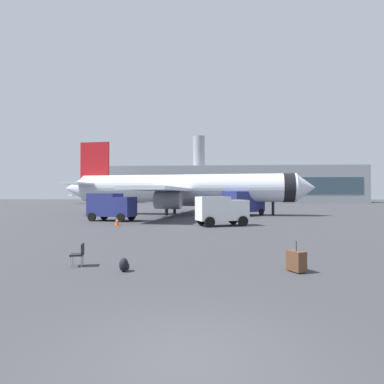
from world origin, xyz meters
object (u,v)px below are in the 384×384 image
(service_truck, at_px, (111,206))
(safety_cone_near, at_px, (204,210))
(cargo_van, at_px, (221,209))
(airplane_at_gate, at_px, (183,188))
(gate_chair, at_px, (79,253))
(airplane_taxiing, at_px, (109,195))
(safety_cone_mid, at_px, (117,221))
(rolling_suitcase, at_px, (296,261))
(traveller_backpack, at_px, (124,265))
(fuel_truck, at_px, (244,202))

(service_truck, xyz_separation_m, safety_cone_near, (9.36, 17.95, -1.29))
(cargo_van, bearing_deg, airplane_at_gate, 106.58)
(gate_chair, bearing_deg, cargo_van, 70.17)
(airplane_taxiing, bearing_deg, safety_cone_mid, -71.53)
(airplane_taxiing, xyz_separation_m, rolling_suitcase, (38.00, -96.29, -2.52))
(traveller_backpack, relative_size, gate_chair, 0.56)
(airplane_at_gate, xyz_separation_m, service_truck, (-6.60, -11.41, -2.05))
(service_truck, height_order, safety_cone_mid, service_truck)
(airplane_at_gate, xyz_separation_m, cargo_van, (4.82, -16.20, -2.21))
(traveller_backpack, bearing_deg, gate_chair, 159.31)
(airplane_at_gate, relative_size, traveller_backpack, 74.52)
(service_truck, xyz_separation_m, rolling_suitcase, (13.53, -21.75, -1.22))
(service_truck, relative_size, traveller_backpack, 10.81)
(airplane_taxiing, relative_size, traveller_backpack, 49.30)
(airplane_at_gate, relative_size, safety_cone_near, 56.36)
(gate_chair, bearing_deg, airplane_taxiing, 107.35)
(airplane_at_gate, relative_size, fuel_truck, 5.98)
(fuel_truck, bearing_deg, service_truck, -146.77)
(cargo_van, bearing_deg, safety_cone_mid, -178.27)
(rolling_suitcase, bearing_deg, airplane_at_gate, 101.81)
(service_truck, distance_m, cargo_van, 12.38)
(airplane_at_gate, xyz_separation_m, safety_cone_near, (2.76, 6.55, -3.34))
(cargo_van, xyz_separation_m, safety_cone_mid, (-9.30, -0.28, -1.09))
(service_truck, relative_size, rolling_suitcase, 4.72)
(cargo_van, distance_m, gate_chair, 17.58)
(safety_cone_mid, bearing_deg, gate_chair, -78.35)
(airplane_at_gate, height_order, safety_cone_mid, airplane_at_gate)
(cargo_van, height_order, safety_cone_near, cargo_van)
(fuel_truck, relative_size, traveller_backpack, 12.47)
(cargo_van, xyz_separation_m, safety_cone_near, (-2.06, 22.74, -1.14))
(cargo_van, height_order, gate_chair, cargo_van)
(airplane_at_gate, distance_m, safety_cone_near, 7.85)
(safety_cone_near, xyz_separation_m, safety_cone_mid, (-7.24, -23.02, 0.05))
(airplane_at_gate, relative_size, gate_chair, 41.59)
(gate_chair, bearing_deg, safety_cone_near, 84.33)
(service_truck, height_order, fuel_truck, fuel_truck)
(traveller_backpack, bearing_deg, rolling_suitcase, 2.72)
(airplane_taxiing, relative_size, safety_cone_near, 37.28)
(service_truck, bearing_deg, rolling_suitcase, -58.12)
(cargo_van, distance_m, safety_cone_near, 22.86)
(airplane_at_gate, xyz_separation_m, gate_chair, (-1.13, -32.71, -3.16))
(service_truck, xyz_separation_m, safety_cone_mid, (2.11, -5.07, -1.25))
(fuel_truck, bearing_deg, airplane_taxiing, 121.27)
(airplane_at_gate, xyz_separation_m, fuel_truck, (8.27, -1.67, -1.88))
(rolling_suitcase, bearing_deg, traveller_backpack, -177.28)
(gate_chair, bearing_deg, rolling_suitcase, -3.20)
(safety_cone_mid, distance_m, rolling_suitcase, 20.22)
(airplane_at_gate, bearing_deg, rolling_suitcase, -78.19)
(airplane_at_gate, xyz_separation_m, safety_cone_mid, (-4.48, -16.48, -3.30))
(fuel_truck, xyz_separation_m, cargo_van, (-3.45, -14.53, -0.32))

